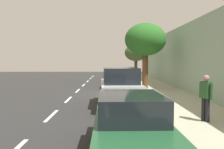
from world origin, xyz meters
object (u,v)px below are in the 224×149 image
at_px(parked_sedan_dark_blue_far, 114,74).
at_px(fire_hydrant, 137,86).
at_px(pedestrian_on_phone, 206,95).
at_px(parked_suv_silver_second, 120,86).
at_px(street_tree_near_cyclist, 145,40).
at_px(parked_sedan_tan_mid, 116,80).
at_px(bicycle_at_curb, 120,81).
at_px(cyclist_with_backpack, 123,74).
at_px(street_tree_mid_block, 136,53).
at_px(parked_sedan_green_nearest, 131,125).

relative_size(parked_sedan_dark_blue_far, fire_hydrant, 5.24).
bearing_deg(pedestrian_on_phone, parked_suv_silver_second, 128.44).
bearing_deg(street_tree_near_cyclist, parked_suv_silver_second, -109.25).
relative_size(parked_sedan_tan_mid, street_tree_near_cyclist, 0.88).
bearing_deg(bicycle_at_curb, pedestrian_on_phone, -80.92).
xyz_separation_m(cyclist_with_backpack, street_tree_near_cyclist, (1.51, -4.36, 2.88)).
xyz_separation_m(street_tree_near_cyclist, pedestrian_on_phone, (0.68, -10.23, -2.84)).
bearing_deg(parked_suv_silver_second, street_tree_mid_block, 80.20).
bearing_deg(fire_hydrant, parked_sedan_dark_blue_far, 97.11).
bearing_deg(street_tree_mid_block, pedestrian_on_phone, -87.70).
relative_size(street_tree_near_cyclist, pedestrian_on_phone, 3.03).
relative_size(bicycle_at_curb, pedestrian_on_phone, 0.91).
bearing_deg(bicycle_at_curb, fire_hydrant, -82.56).
bearing_deg(parked_sedan_tan_mid, street_tree_near_cyclist, -23.41).
xyz_separation_m(bicycle_at_curb, pedestrian_on_phone, (2.41, -15.06, 0.74)).
xyz_separation_m(parked_suv_silver_second, parked_sedan_dark_blue_far, (-0.03, 16.24, -0.27)).
xyz_separation_m(parked_sedan_green_nearest, parked_sedan_dark_blue_far, (-0.02, 22.66, 0.00)).
relative_size(street_tree_mid_block, pedestrian_on_phone, 2.33).
height_order(parked_sedan_dark_blue_far, pedestrian_on_phone, pedestrian_on_phone).
bearing_deg(street_tree_mid_block, parked_suv_silver_second, -99.80).
bearing_deg(parked_sedan_green_nearest, cyclist_with_backpack, 87.46).
distance_m(bicycle_at_curb, fire_hydrant, 6.91).
distance_m(parked_sedan_dark_blue_far, bicycle_at_curb, 4.94).
distance_m(bicycle_at_curb, cyclist_with_backpack, 0.87).
bearing_deg(parked_sedan_dark_blue_far, street_tree_mid_block, -53.21).
bearing_deg(parked_sedan_tan_mid, parked_suv_silver_second, -90.19).
bearing_deg(parked_sedan_dark_blue_far, fire_hydrant, -82.89).
distance_m(parked_sedan_green_nearest, street_tree_near_cyclist, 13.51).
distance_m(parked_sedan_green_nearest, parked_sedan_dark_blue_far, 22.66).
height_order(parked_sedan_green_nearest, street_tree_near_cyclist, street_tree_near_cyclist).
relative_size(parked_sedan_dark_blue_far, bicycle_at_curb, 2.87).
relative_size(street_tree_mid_block, fire_hydrant, 4.67).
xyz_separation_m(parked_suv_silver_second, pedestrian_on_phone, (2.95, -3.72, 0.08)).
bearing_deg(parked_suv_silver_second, parked_sedan_dark_blue_far, 90.10).
distance_m(parked_suv_silver_second, street_tree_near_cyclist, 7.49).
distance_m(parked_sedan_dark_blue_far, fire_hydrant, 11.84).
xyz_separation_m(parked_sedan_tan_mid, pedestrian_on_phone, (2.93, -11.20, 0.35)).
xyz_separation_m(parked_suv_silver_second, fire_hydrant, (1.44, 4.49, -0.45)).
distance_m(street_tree_near_cyclist, street_tree_mid_block, 6.70).
relative_size(parked_sedan_tan_mid, pedestrian_on_phone, 2.66).
relative_size(cyclist_with_backpack, pedestrian_on_phone, 1.03).
bearing_deg(street_tree_near_cyclist, pedestrian_on_phone, -86.21).
bearing_deg(parked_sedan_green_nearest, fire_hydrant, 82.46).
relative_size(parked_sedan_dark_blue_far, street_tree_near_cyclist, 0.86).
distance_m(parked_sedan_green_nearest, bicycle_at_curb, 17.77).
height_order(parked_sedan_tan_mid, parked_sedan_dark_blue_far, same).
bearing_deg(bicycle_at_curb, street_tree_near_cyclist, -70.29).
xyz_separation_m(bicycle_at_curb, street_tree_mid_block, (1.73, 1.82, 2.77)).
distance_m(parked_sedan_green_nearest, parked_suv_silver_second, 6.42).
xyz_separation_m(parked_sedan_dark_blue_far, bicycle_at_curb, (0.57, -4.89, -0.39)).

